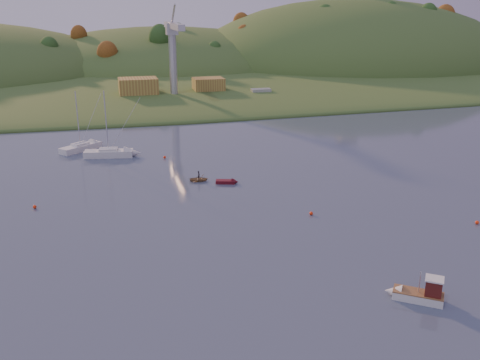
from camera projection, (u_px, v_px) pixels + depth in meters
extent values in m
plane|color=#314051|center=(354.00, 345.00, 45.70)|extent=(500.00, 500.00, 0.00)
cube|color=#355220|center=(137.00, 64.00, 256.67)|extent=(620.00, 220.00, 1.50)
ellipsoid|color=#355220|center=(152.00, 82.00, 197.05)|extent=(640.00, 150.00, 7.00)
ellipsoid|color=#355220|center=(163.00, 68.00, 240.76)|extent=(140.00, 120.00, 36.00)
ellipsoid|color=#355220|center=(351.00, 66.00, 247.73)|extent=(150.00, 130.00, 60.00)
cube|color=slate|center=(184.00, 97.00, 158.45)|extent=(42.00, 16.00, 2.40)
cube|color=olive|center=(138.00, 86.00, 155.06)|extent=(11.00, 8.00, 4.80)
cube|color=olive|center=(208.00, 85.00, 161.22)|extent=(9.00, 7.00, 4.00)
cylinder|color=#B7B7BC|center=(173.00, 63.00, 152.67)|extent=(2.20, 2.20, 18.00)
cube|color=#B7B7BC|center=(172.00, 29.00, 149.68)|extent=(3.20, 3.20, 3.20)
cube|color=#B7B7BC|center=(176.00, 27.00, 141.11)|extent=(1.80, 18.00, 1.60)
cube|color=#B7B7BC|center=(169.00, 25.00, 153.95)|extent=(1.80, 10.00, 1.60)
cube|color=silver|center=(418.00, 296.00, 52.43)|extent=(4.84, 4.22, 0.86)
cone|color=silver|center=(393.00, 292.00, 53.26)|extent=(2.36, 2.37, 1.71)
cube|color=brown|center=(418.00, 292.00, 52.28)|extent=(4.87, 4.26, 0.11)
cube|color=#4E1612|center=(434.00, 287.00, 51.55)|extent=(2.08, 2.06, 1.71)
cube|color=silver|center=(435.00, 279.00, 51.27)|extent=(2.34, 2.32, 0.14)
cylinder|color=silver|center=(420.00, 282.00, 51.93)|extent=(0.10, 0.10, 2.29)
cube|color=silver|center=(81.00, 148.00, 105.68)|extent=(8.21, 7.31, 1.17)
cube|color=silver|center=(80.00, 145.00, 105.48)|extent=(3.68, 3.49, 0.74)
cylinder|color=silver|center=(78.00, 118.00, 103.82)|extent=(0.18, 0.18, 10.61)
cylinder|color=silver|center=(80.00, 143.00, 105.40)|extent=(2.72, 2.22, 0.12)
cylinder|color=silver|center=(80.00, 143.00, 105.37)|extent=(2.54, 2.15, 0.36)
cube|color=silver|center=(109.00, 154.00, 101.45)|extent=(9.37, 4.14, 1.24)
cube|color=silver|center=(108.00, 150.00, 101.24)|extent=(3.68, 2.56, 0.79)
cylinder|color=silver|center=(106.00, 121.00, 99.47)|extent=(0.18, 0.18, 11.31)
cylinder|color=silver|center=(108.00, 149.00, 101.16)|extent=(3.59, 0.70, 0.12)
cylinder|color=silver|center=(108.00, 148.00, 101.13)|extent=(3.18, 0.87, 0.36)
imported|color=#987B53|center=(199.00, 179.00, 87.67)|extent=(3.31, 2.56, 0.63)
imported|color=black|center=(199.00, 177.00, 87.54)|extent=(0.42, 0.58, 1.48)
cube|color=#500B14|center=(225.00, 182.00, 86.62)|extent=(3.33, 2.11, 0.52)
cone|color=#500B14|center=(235.00, 182.00, 86.56)|extent=(1.41, 1.51, 1.24)
cube|color=slate|center=(261.00, 97.00, 160.43)|extent=(13.64, 5.19, 1.74)
cube|color=#B7B7BC|center=(261.00, 93.00, 159.97)|extent=(5.87, 3.05, 2.32)
sphere|color=#FF330D|center=(477.00, 222.00, 70.56)|extent=(0.50, 0.50, 0.50)
sphere|color=#FF330D|center=(311.00, 213.00, 73.62)|extent=(0.50, 0.50, 0.50)
sphere|color=#FF330D|center=(35.00, 207.00, 75.98)|extent=(0.50, 0.50, 0.50)
sphere|color=#FF330D|center=(165.00, 157.00, 100.46)|extent=(0.50, 0.50, 0.50)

